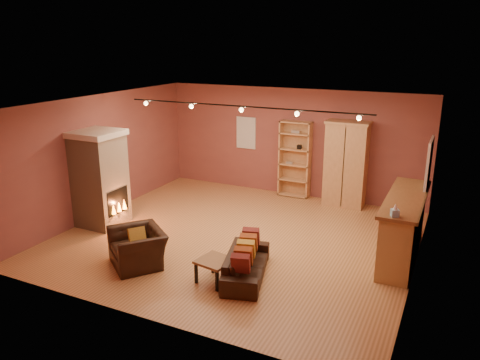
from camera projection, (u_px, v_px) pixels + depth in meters
The scene contains 16 objects.
floor at pixel (237, 238), 9.79m from camera, with size 7.00×7.00×0.00m, color #9F6538.
ceiling at pixel (237, 103), 8.98m from camera, with size 7.00×7.00×0.00m, color brown.
back_wall at pixel (292, 143), 12.19m from camera, with size 7.00×0.02×2.80m, color brown.
left_wall at pixel (101, 155), 10.83m from camera, with size 0.02×6.50×2.80m, color brown.
right_wall at pixel (422, 198), 7.93m from camera, with size 0.02×6.50×2.80m, color brown.
fireplace at pixel (100, 179), 10.22m from camera, with size 1.01×0.98×2.12m.
back_window at pixel (246, 133), 12.66m from camera, with size 0.56×0.04×0.86m, color silver.
bookcase at pixel (295, 158), 12.14m from camera, with size 0.82×0.32×1.99m.
armoire at pixel (346, 164), 11.43m from camera, with size 1.04×0.60×2.11m.
bar_counter at pixel (403, 227), 8.74m from camera, with size 0.67×2.54×1.22m.
tissue_box at pixel (395, 211), 7.58m from camera, with size 0.17×0.17×0.23m.
right_window at pixel (429, 164), 9.08m from camera, with size 0.05×0.90×1.00m, color silver.
loveseat at pixel (246, 259), 8.09m from camera, with size 0.89×1.68×0.71m.
armchair at pixel (137, 242), 8.51m from camera, with size 1.21×1.14×0.89m.
coffee_table at pixel (215, 263), 7.91m from camera, with size 0.63×0.63×0.41m.
track_rail at pixel (241, 108), 9.18m from camera, with size 5.20×0.09×0.13m.
Camera 1 is at (3.96, -8.10, 3.98)m, focal length 35.00 mm.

